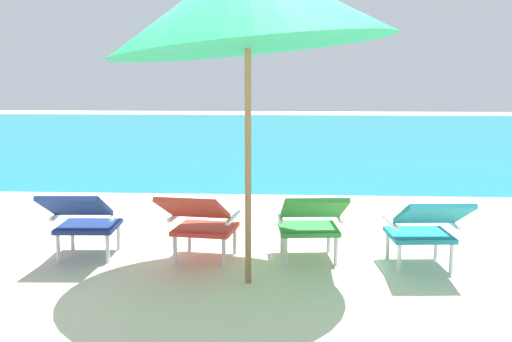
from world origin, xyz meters
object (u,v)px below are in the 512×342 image
object	(u,v)px
lounge_chair_near_right	(311,220)
lounge_chair_far_right	(425,226)
lounge_chair_far_left	(83,218)
lounge_chair_near_left	(200,220)
beach_umbrella_center	(248,2)

from	to	relation	value
lounge_chair_near_right	lounge_chair_far_right	distance (m)	0.96
lounge_chair_far_left	lounge_chair_near_left	world-z (taller)	same
lounge_chair_far_left	beach_umbrella_center	xyz separation A→B (m)	(1.51, -0.47, 1.78)
lounge_chair_near_right	lounge_chair_near_left	bearing A→B (deg)	-176.34
lounge_chair_far_right	beach_umbrella_center	distance (m)	2.33
lounge_chair_near_left	beach_umbrella_center	size ratio (longest dim) A/B	0.36
lounge_chair_near_right	lounge_chair_far_right	xyz separation A→B (m)	(0.95, -0.16, 0.00)
lounge_chair_near_left	lounge_chair_near_right	bearing A→B (deg)	3.66
lounge_chair_far_left	lounge_chair_near_left	bearing A→B (deg)	-1.37
lounge_chair_near_left	beach_umbrella_center	bearing A→B (deg)	-44.40
lounge_chair_near_right	lounge_chair_far_right	world-z (taller)	same
beach_umbrella_center	lounge_chair_far_left	bearing A→B (deg)	162.57
lounge_chair_near_right	beach_umbrella_center	distance (m)	1.92
lounge_chair_near_left	lounge_chair_far_right	bearing A→B (deg)	-2.88
lounge_chair_far_left	lounge_chair_near_right	bearing A→B (deg)	1.04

